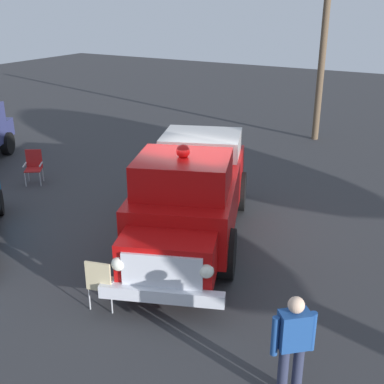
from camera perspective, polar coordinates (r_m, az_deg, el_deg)
The scene contains 8 objects.
ground_plane at distance 12.01m, azimuth 0.43°, elevation -5.13°, with size 60.00×60.00×0.00m, color #333335.
vintage_fire_truck at distance 11.39m, azimuth -0.19°, elevation -0.05°, with size 4.16×6.33×2.59m.
lawn_chair_near_truck at distance 14.23m, azimuth 4.78°, elevation 1.76°, with size 0.65×0.65×1.02m.
lawn_chair_by_car at distance 9.30m, azimuth -10.28°, elevation -9.91°, with size 0.61×0.60×1.02m.
lawn_chair_spare at distance 15.99m, azimuth -17.62°, elevation 3.05°, with size 0.68×0.68×1.02m.
spectator_seated at distance 14.07m, azimuth 4.79°, elevation 1.99°, with size 0.55×0.64×1.29m.
spectator_standing at distance 7.28m, azimuth 11.44°, elevation -16.40°, with size 0.55×0.50×1.68m.
utility_pole at distance 20.19m, azimuth 14.70°, elevation 15.33°, with size 1.67×0.56×6.59m.
Camera 1 is at (5.23, -9.37, 5.39)m, focal length 46.73 mm.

